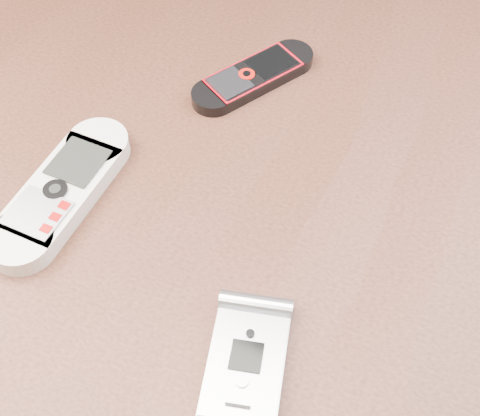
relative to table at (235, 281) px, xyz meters
name	(u,v)px	position (x,y,z in m)	size (l,w,h in m)	color
table	(235,281)	(0.00, 0.00, 0.00)	(1.20, 0.80, 0.75)	black
nokia_white	(62,191)	(-0.13, -0.04, 0.11)	(0.05, 0.16, 0.02)	silver
nokia_black_red	(254,76)	(-0.04, 0.15, 0.11)	(0.04, 0.13, 0.01)	black
motorola_razr	(246,364)	(0.06, -0.12, 0.11)	(0.05, 0.10, 0.02)	silver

